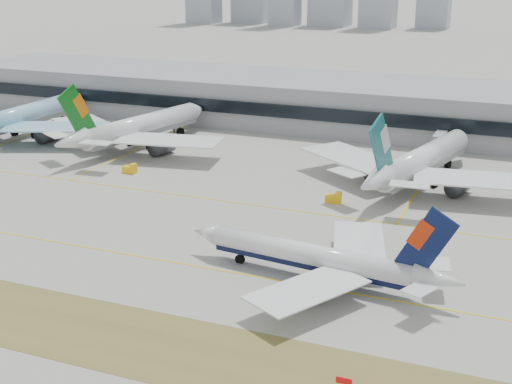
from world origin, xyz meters
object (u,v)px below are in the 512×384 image
at_px(taxiing_airliner, 320,259).
at_px(widebody_cathay, 420,162).
at_px(widebody_eva, 137,128).
at_px(widebody_korean, 21,118).
at_px(terminal, 344,103).

relative_size(taxiing_airliner, widebody_cathay, 0.83).
bearing_deg(widebody_cathay, widebody_eva, 100.26).
xyz_separation_m(widebody_korean, widebody_cathay, (122.81, -3.03, -0.26)).
bearing_deg(terminal, widebody_eva, -133.32).
distance_m(widebody_eva, widebody_cathay, 82.83).
relative_size(widebody_eva, terminal, 0.22).
distance_m(taxiing_airliner, widebody_cathay, 61.33).
bearing_deg(taxiing_airliner, terminal, -69.85).
bearing_deg(widebody_eva, widebody_cathay, -81.21).
distance_m(widebody_korean, terminal, 103.13).
distance_m(widebody_eva, terminal, 70.25).
relative_size(taxiing_airliner, widebody_korean, 0.78).
relative_size(taxiing_airliner, terminal, 0.18).
relative_size(widebody_eva, widebody_cathay, 1.01).
xyz_separation_m(widebody_eva, terminal, (48.18, 51.10, 1.51)).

